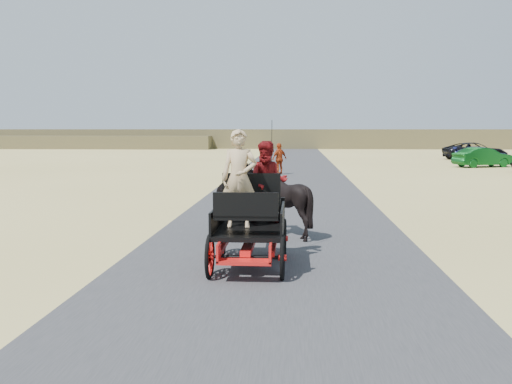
# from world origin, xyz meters

# --- Properties ---
(ground) EXTENTS (140.00, 140.00, 0.00)m
(ground) POSITION_xyz_m (0.00, 0.00, 0.00)
(ground) COLOR tan
(road) EXTENTS (6.00, 140.00, 0.01)m
(road) POSITION_xyz_m (0.00, 0.00, 0.01)
(road) COLOR #38383A
(road) RESTS_ON ground
(ridge_far) EXTENTS (140.00, 6.00, 2.40)m
(ridge_far) POSITION_xyz_m (0.00, 62.00, 1.20)
(ridge_far) COLOR brown
(ridge_far) RESTS_ON ground
(ridge_near) EXTENTS (40.00, 4.00, 1.60)m
(ridge_near) POSITION_xyz_m (-30.00, 58.00, 0.80)
(ridge_near) COLOR brown
(ridge_near) RESTS_ON ground
(carriage) EXTENTS (1.30, 2.40, 0.72)m
(carriage) POSITION_xyz_m (-0.46, -0.67, 0.36)
(carriage) COLOR black
(carriage) RESTS_ON ground
(horse_left) EXTENTS (0.91, 2.01, 1.70)m
(horse_left) POSITION_xyz_m (-1.01, 2.33, 0.85)
(horse_left) COLOR black
(horse_left) RESTS_ON ground
(horse_right) EXTENTS (1.37, 1.54, 1.70)m
(horse_right) POSITION_xyz_m (0.09, 2.33, 0.85)
(horse_right) COLOR black
(horse_right) RESTS_ON ground
(driver_man) EXTENTS (0.66, 0.43, 1.80)m
(driver_man) POSITION_xyz_m (-0.66, -0.62, 1.62)
(driver_man) COLOR tan
(driver_man) RESTS_ON carriage
(passenger_woman) EXTENTS (0.77, 0.60, 1.58)m
(passenger_woman) POSITION_xyz_m (-0.16, -0.07, 1.51)
(passenger_woman) COLOR #660C0F
(passenger_woman) RESTS_ON carriage
(pedestrian) EXTENTS (1.01, 1.01, 1.73)m
(pedestrian) POSITION_xyz_m (-0.54, 20.38, 0.86)
(pedestrian) COLOR #AB3813
(pedestrian) RESTS_ON ground
(car_b) EXTENTS (4.12, 2.60, 1.28)m
(car_b) POSITION_xyz_m (12.59, 27.27, 0.64)
(car_b) COLOR #0C4C19
(car_b) RESTS_ON ground
(car_c) EXTENTS (4.34, 2.70, 1.17)m
(car_c) POSITION_xyz_m (14.10, 32.34, 0.59)
(car_c) COLOR navy
(car_c) RESTS_ON ground
(car_d) EXTENTS (5.06, 2.48, 1.38)m
(car_d) POSITION_xyz_m (14.89, 36.51, 0.69)
(car_d) COLOR black
(car_d) RESTS_ON ground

